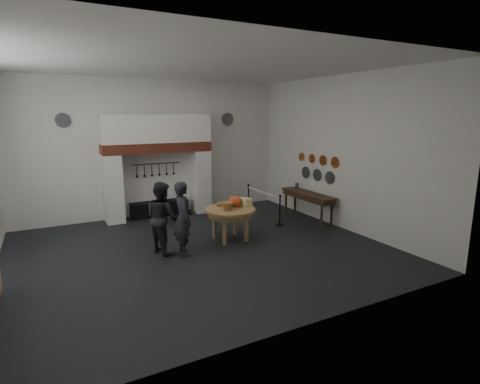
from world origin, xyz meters
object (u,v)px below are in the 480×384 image
side_table (308,194)px  barrier_post_far (248,198)px  iron_range (160,208)px  visitor_far (162,217)px  work_table (230,210)px  barrier_post_near (280,211)px  visitor_near (183,219)px

side_table → barrier_post_far: size_ratio=2.44×
iron_range → visitor_far: size_ratio=1.06×
work_table → barrier_post_near: 2.07m
iron_range → work_table: work_table is taller
iron_range → visitor_far: bearing=-104.4°
visitor_near → visitor_far: 0.57m
barrier_post_near → barrier_post_far: 2.00m
barrier_post_far → iron_range: bearing=165.1°
visitor_near → barrier_post_near: visitor_near is taller
work_table → visitor_near: bearing=-162.2°
work_table → side_table: side_table is taller
side_table → iron_range: bearing=146.3°
iron_range → barrier_post_near: 4.10m
visitor_far → barrier_post_far: bearing=-73.7°
iron_range → work_table: size_ratio=1.38×
visitor_near → side_table: size_ratio=0.83×
visitor_near → barrier_post_near: 3.64m
work_table → barrier_post_far: size_ratio=1.53×
iron_range → barrier_post_near: (2.99, -2.80, 0.20)m
work_table → barrier_post_near: (1.97, 0.52, -0.39)m
work_table → visitor_far: bearing=-177.5°
barrier_post_far → work_table: bearing=-128.0°
iron_range → side_table: (4.10, -2.74, 0.62)m
iron_range → barrier_post_far: bearing=-14.9°
side_table → barrier_post_near: (-1.11, -0.06, -0.42)m
visitor_far → iron_range: bearing=-32.1°
visitor_far → side_table: visitor_far is taller
side_table → barrier_post_near: 1.19m
work_table → side_table: 3.13m
barrier_post_near → work_table: bearing=-165.3°
side_table → work_table: bearing=-169.4°
work_table → side_table: bearing=10.6°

